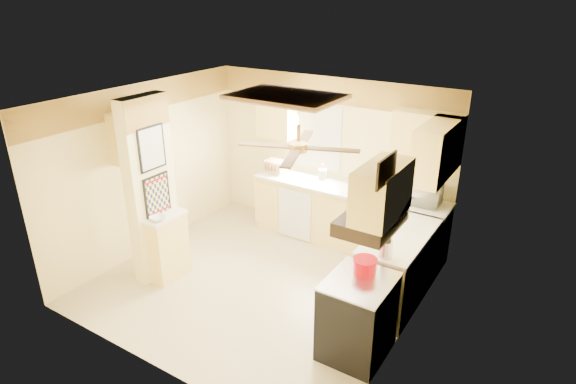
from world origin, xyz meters
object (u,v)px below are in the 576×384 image
Objects in this scene: dutch_oven at (365,266)px; bowl at (158,218)px; microwave at (421,194)px; stove at (358,316)px; kettle at (386,248)px.

bowl is at bearing -173.82° from dutch_oven.
microwave reaches higher than dutch_oven.
stove is 3.90× the size of kettle.
bowl is at bearing 39.64° from microwave.
kettle reaches higher than bowl.
dutch_oven reaches higher than stove.
microwave is 2.27× the size of kettle.
dutch_oven is 1.11× the size of kettle.
microwave is at bearing 92.16° from stove.
dutch_oven is 0.40m from kettle.
dutch_oven is (-0.02, 0.15, 0.54)m from stove.
kettle is (0.05, 0.54, 0.59)m from stove.
kettle is (0.07, 0.39, 0.05)m from dutch_oven.
dutch_oven is at bearing 97.10° from stove.
stove is at bearing -95.78° from kettle.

